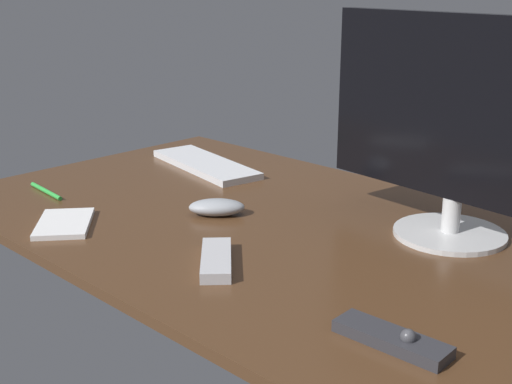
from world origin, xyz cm
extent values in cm
cube|color=#4C301C|center=(0.00, 0.00, 1.00)|extent=(140.00, 84.00, 2.00)
cylinder|color=silver|center=(30.31, 19.10, 2.50)|extent=(21.71, 21.71, 1.00)
cylinder|color=silver|center=(30.31, 19.10, 6.42)|extent=(3.58, 3.58, 6.83)
cube|color=black|center=(30.31, 19.10, 27.03)|extent=(58.38, 8.56, 34.41)
cube|color=silver|center=(-41.15, 19.05, 2.85)|extent=(38.14, 18.76, 1.70)
ellipsoid|color=#999EA5|center=(-11.19, -4.41, 3.75)|extent=(12.64, 12.69, 3.51)
cube|color=#2D2D33|center=(45.41, -23.79, 2.88)|extent=(16.87, 5.68, 1.76)
sphere|color=#3F3F44|center=(47.91, -23.69, 4.15)|extent=(2.19, 2.19, 2.19)
cube|color=#B7B7BC|center=(8.08, -22.27, 2.99)|extent=(15.42, 14.99, 1.99)
cube|color=white|center=(-28.51, -30.53, 2.53)|extent=(18.89, 18.11, 1.05)
cylinder|color=green|center=(-51.04, -21.90, 2.49)|extent=(14.95, 2.28, 0.99)
camera|label=1|loc=(90.55, -96.85, 50.77)|focal=48.15mm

